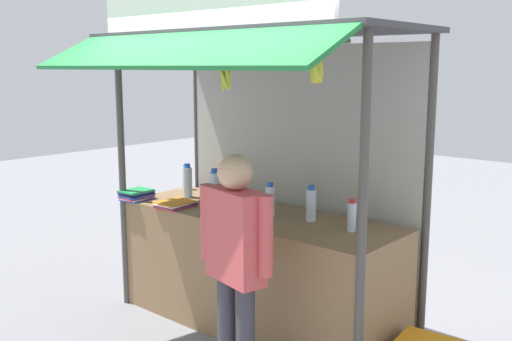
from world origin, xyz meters
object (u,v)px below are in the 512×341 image
at_px(water_bottle_mid_left, 352,216).
at_px(water_bottle_back_right, 185,178).
at_px(banana_bunch_rightmost, 226,79).
at_px(magazine_stack_right, 137,195).
at_px(banana_bunch_inner_right, 317,71).
at_px(water_bottle_mid_right, 311,204).
at_px(vendor_person, 235,251).
at_px(water_bottle_back_left, 187,182).
at_px(water_bottle_rear_center, 270,200).
at_px(water_bottle_far_left, 214,187).
at_px(magazine_stack_left, 175,204).

bearing_deg(water_bottle_mid_left, water_bottle_back_right, 173.87).
distance_m(water_bottle_mid_left, banana_bunch_rightmost, 1.32).
height_order(magazine_stack_right, banana_bunch_inner_right, banana_bunch_inner_right).
distance_m(water_bottle_mid_right, banana_bunch_rightmost, 1.16).
bearing_deg(banana_bunch_inner_right, water_bottle_back_right, 159.36).
bearing_deg(water_bottle_back_right, magazine_stack_right, -89.80).
height_order(magazine_stack_right, vendor_person, vendor_person).
xyz_separation_m(water_bottle_mid_left, vendor_person, (-0.33, -0.87, -0.12)).
bearing_deg(water_bottle_back_right, water_bottle_back_left, -39.38).
relative_size(water_bottle_rear_center, water_bottle_far_left, 0.88).
height_order(water_bottle_mid_left, banana_bunch_rightmost, banana_bunch_rightmost).
xyz_separation_m(banana_bunch_rightmost, vendor_person, (0.37, -0.31, -1.08)).
bearing_deg(water_bottle_back_left, water_bottle_mid_right, 2.25).
bearing_deg(magazine_stack_right, water_bottle_back_right, 90.20).
bearing_deg(water_bottle_mid_right, magazine_stack_left, -161.50).
height_order(magazine_stack_left, vendor_person, vendor_person).
xyz_separation_m(water_bottle_mid_right, magazine_stack_right, (-1.60, -0.41, -0.09)).
bearing_deg(water_bottle_rear_center, banana_bunch_inner_right, -33.23).
relative_size(water_bottle_mid_right, water_bottle_back_left, 0.90).
xyz_separation_m(water_bottle_back_right, banana_bunch_inner_right, (2.05, -0.77, 1.03)).
bearing_deg(vendor_person, water_bottle_back_right, -20.34).
height_order(water_bottle_rear_center, water_bottle_back_left, water_bottle_back_left).
relative_size(water_bottle_back_left, banana_bunch_rightmost, 1.03).
bearing_deg(water_bottle_rear_center, vendor_person, -64.43).
height_order(banana_bunch_inner_right, banana_bunch_rightmost, same).
bearing_deg(banana_bunch_rightmost, water_bottle_rear_center, 92.84).
bearing_deg(banana_bunch_rightmost, water_bottle_mid_left, 38.87).
distance_m(banana_bunch_rightmost, vendor_person, 1.19).
xyz_separation_m(water_bottle_rear_center, water_bottle_back_right, (-1.26, 0.26, -0.02)).
relative_size(water_bottle_back_left, banana_bunch_inner_right, 1.31).
distance_m(water_bottle_mid_right, water_bottle_mid_left, 0.39).
xyz_separation_m(water_bottle_mid_left, water_bottle_far_left, (-1.35, -0.03, 0.03)).
bearing_deg(banana_bunch_rightmost, water_bottle_far_left, 140.99).
relative_size(water_bottle_back_right, water_bottle_back_left, 0.75).
xyz_separation_m(water_bottle_mid_right, water_bottle_back_left, (-1.33, -0.05, 0.01)).
bearing_deg(vendor_person, water_bottle_far_left, -26.56).
height_order(water_bottle_back_right, banana_bunch_rightmost, banana_bunch_rightmost).
bearing_deg(banana_bunch_inner_right, magazine_stack_left, 171.97).
xyz_separation_m(water_bottle_rear_center, water_bottle_mid_left, (0.72, 0.04, -0.02)).
bearing_deg(water_bottle_back_right, water_bottle_rear_center, -11.50).
relative_size(magazine_stack_left, banana_bunch_rightmost, 1.07).
relative_size(banana_bunch_inner_right, banana_bunch_rightmost, 0.79).
relative_size(water_bottle_rear_center, banana_bunch_inner_right, 1.14).
xyz_separation_m(water_bottle_mid_right, banana_bunch_inner_right, (0.45, -0.60, 1.00)).
bearing_deg(water_bottle_mid_left, banana_bunch_rightmost, -141.13).
bearing_deg(water_bottle_mid_right, water_bottle_rear_center, -166.13).
bearing_deg(banana_bunch_inner_right, water_bottle_far_left, 159.52).
height_order(water_bottle_back_right, water_bottle_far_left, water_bottle_far_left).
height_order(banana_bunch_inner_right, vendor_person, banana_bunch_inner_right).
height_order(water_bottle_far_left, magazine_stack_left, water_bottle_far_left).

